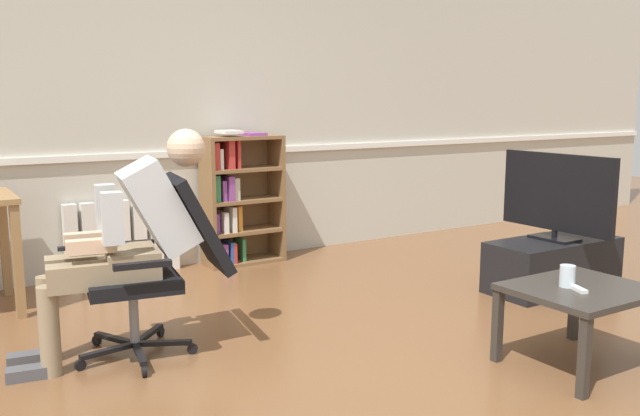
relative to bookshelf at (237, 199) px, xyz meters
name	(u,v)px	position (x,y,z in m)	size (l,w,h in m)	color
ground_plane	(384,369)	(-0.33, -2.44, -0.54)	(18.00, 18.00, 0.00)	brown
back_wall	(186,100)	(-0.33, 0.21, 0.81)	(12.00, 0.13, 2.70)	beige
bookshelf	(237,199)	(0.00, 0.00, 0.00)	(0.66, 0.29, 1.11)	brown
radiator	(123,238)	(-0.92, 0.10, -0.24)	(0.87, 0.08, 0.59)	white
office_chair	(162,258)	(-1.19, -1.61, -0.02)	(0.86, 0.62, 0.96)	black
person_seated	(127,238)	(-1.36, -1.58, 0.11)	(1.04, 0.46, 1.20)	#937F60
tv_stand	(553,264)	(1.59, -1.91, -0.36)	(1.01, 0.43, 0.36)	black
tv_screen	(557,195)	(1.59, -1.91, 0.15)	(0.21, 0.91, 0.62)	black
coffee_table	(581,297)	(0.54, -2.92, -0.18)	(0.67, 0.58, 0.42)	#332D28
drinking_glass	(567,276)	(0.48, -2.88, -0.06)	(0.08, 0.08, 0.11)	silver
spare_remote	(577,288)	(0.47, -2.94, -0.11)	(0.04, 0.15, 0.02)	white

